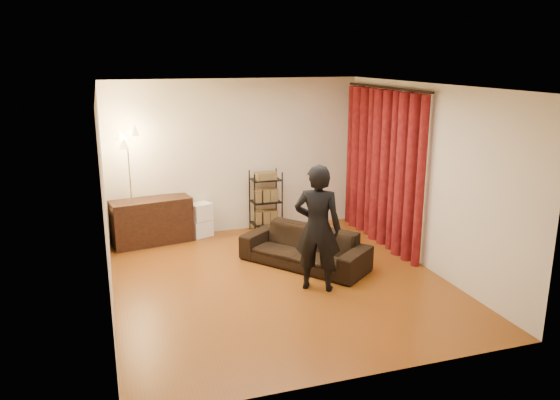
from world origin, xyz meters
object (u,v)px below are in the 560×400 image
object	(u,v)px
sofa	(304,248)
person	(317,228)
storage_boxes	(201,220)
wire_shelf	(266,201)
floor_lamp	(131,190)
media_cabinet	(152,221)

from	to	relation	value
sofa	person	bearing A→B (deg)	-47.22
storage_boxes	wire_shelf	xyz separation A→B (m)	(1.17, -0.07, 0.25)
sofa	person	size ratio (longest dim) A/B	1.12
wire_shelf	floor_lamp	world-z (taller)	floor_lamp
person	storage_boxes	size ratio (longest dim) A/B	2.88
person	floor_lamp	world-z (taller)	floor_lamp
sofa	person	world-z (taller)	person
media_cabinet	floor_lamp	size ratio (longest dim) A/B	0.67
sofa	storage_boxes	xyz separation A→B (m)	(-1.25, 1.85, 0.02)
person	storage_boxes	distance (m)	2.96
sofa	floor_lamp	bearing A→B (deg)	-162.10
floor_lamp	wire_shelf	bearing A→B (deg)	3.79
wire_shelf	floor_lamp	distance (m)	2.36
sofa	storage_boxes	bearing A→B (deg)	176.00
storage_boxes	floor_lamp	size ratio (longest dim) A/B	0.31
sofa	media_cabinet	size ratio (longest dim) A/B	1.47
media_cabinet	storage_boxes	distance (m)	0.85
person	floor_lamp	xyz separation A→B (m)	(-2.26, 2.46, 0.12)
person	wire_shelf	xyz separation A→B (m)	(0.06, 2.62, -0.31)
person	storage_boxes	xyz separation A→B (m)	(-1.11, 2.69, -0.56)
sofa	floor_lamp	size ratio (longest dim) A/B	0.99
sofa	person	distance (m)	1.03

